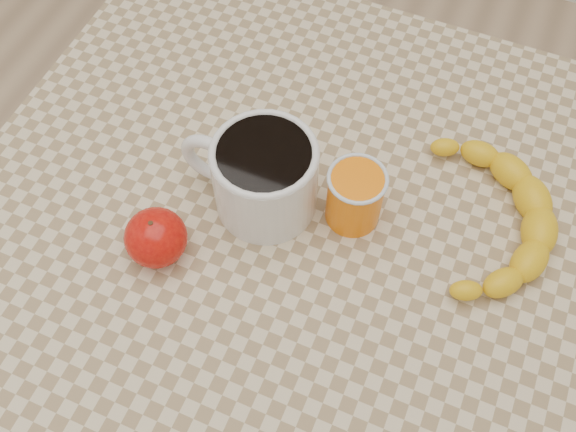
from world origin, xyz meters
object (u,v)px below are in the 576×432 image
at_px(orange_juice_glass, 355,196).
at_px(banana, 490,217).
at_px(table, 288,257).
at_px(coffee_mug, 262,174).
at_px(apple, 156,238).

bearing_deg(orange_juice_glass, banana, 17.30).
xyz_separation_m(table, banana, (0.22, 0.09, 0.11)).
distance_m(coffee_mug, apple, 0.14).
bearing_deg(orange_juice_glass, apple, -144.77).
distance_m(orange_juice_glass, banana, 0.16).
height_order(apple, banana, apple).
bearing_deg(banana, coffee_mug, -177.33).
relative_size(apple, banana, 0.29).
bearing_deg(coffee_mug, banana, 15.19).
xyz_separation_m(orange_juice_glass, apple, (-0.19, -0.13, -0.01)).
relative_size(orange_juice_glass, apple, 0.95).
height_order(coffee_mug, banana, coffee_mug).
height_order(coffee_mug, orange_juice_glass, coffee_mug).
bearing_deg(table, orange_juice_glass, 32.95).
bearing_deg(table, coffee_mug, 153.84).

